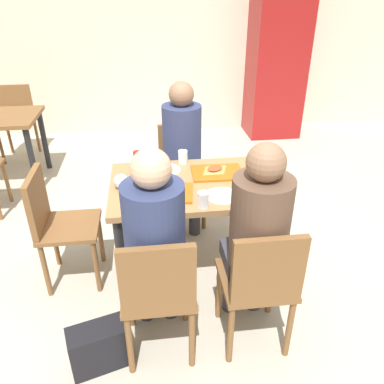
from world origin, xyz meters
name	(u,v)px	position (x,y,z in m)	size (l,w,h in m)	color
ground_plane	(192,268)	(0.00, 0.00, -0.01)	(10.00, 10.00, 0.02)	#B2AD9E
back_wall	(162,28)	(0.00, 3.20, 1.40)	(10.00, 0.10, 2.80)	beige
main_table	(192,196)	(0.00, 0.00, 0.63)	(1.11, 0.77, 0.74)	#9E7247
chair_near_left	(158,290)	(-0.28, -0.77, 0.51)	(0.40, 0.40, 0.86)	brown
chair_near_right	(260,281)	(0.28, -0.77, 0.51)	(0.40, 0.40, 0.86)	brown
chair_far_side	(181,166)	(0.00, 0.77, 0.51)	(0.40, 0.40, 0.86)	brown
chair_left_end	(56,220)	(-0.94, 0.00, 0.51)	(0.40, 0.40, 0.86)	brown
person_in_red	(155,237)	(-0.28, -0.63, 0.75)	(0.32, 0.42, 1.27)	#383842
person_in_brown_jacket	(257,230)	(0.28, -0.63, 0.75)	(0.32, 0.42, 1.27)	#383842
person_far_side	(182,146)	(0.00, 0.63, 0.75)	(0.32, 0.42, 1.27)	#383842
tray_red_near	(165,193)	(-0.19, -0.13, 0.74)	(0.36, 0.26, 0.02)	#D85914
tray_red_far	(217,173)	(0.19, 0.12, 0.74)	(0.36, 0.26, 0.02)	#D85914
paper_plate_center	(166,170)	(-0.17, 0.21, 0.74)	(0.22, 0.22, 0.01)	white
paper_plate_near_edge	(222,196)	(0.17, -0.21, 0.74)	(0.22, 0.22, 0.01)	white
pizza_slice_a	(167,192)	(-0.18, -0.16, 0.76)	(0.21, 0.23, 0.02)	tan
pizza_slice_b	(215,169)	(0.18, 0.14, 0.76)	(0.21, 0.20, 0.02)	#C68C47
pizza_slice_c	(163,170)	(-0.19, 0.19, 0.75)	(0.17, 0.23, 0.02)	#C68C47
plastic_cup_a	(183,157)	(-0.03, 0.33, 0.79)	(0.07, 0.07, 0.10)	white
plastic_cup_b	(203,200)	(0.03, -0.33, 0.79)	(0.07, 0.07, 0.10)	white
soda_can	(259,170)	(0.47, 0.02, 0.80)	(0.07, 0.07, 0.12)	#B7BCC6
condiment_bottle	(138,162)	(-0.36, 0.21, 0.82)	(0.06, 0.06, 0.16)	red
foil_bundle	(121,181)	(-0.47, -0.02, 0.79)	(0.10, 0.10, 0.10)	silver
handbag	(99,347)	(-0.63, -0.78, 0.14)	(0.32, 0.16, 0.28)	black
drink_fridge	(276,65)	(1.50, 2.85, 0.95)	(0.70, 0.60, 1.90)	maroon
background_chair_far	(16,116)	(-1.85, 2.45, 0.51)	(0.40, 0.40, 0.86)	brown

